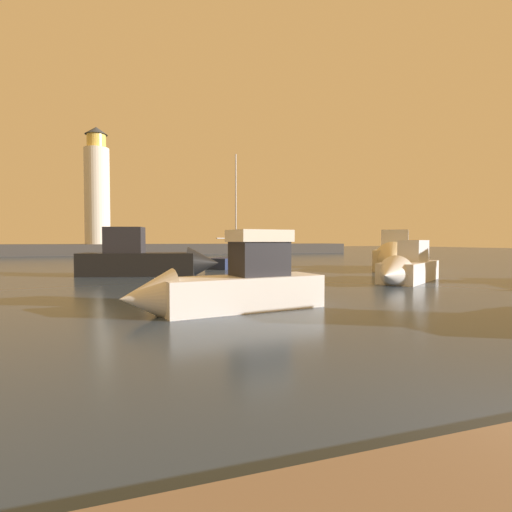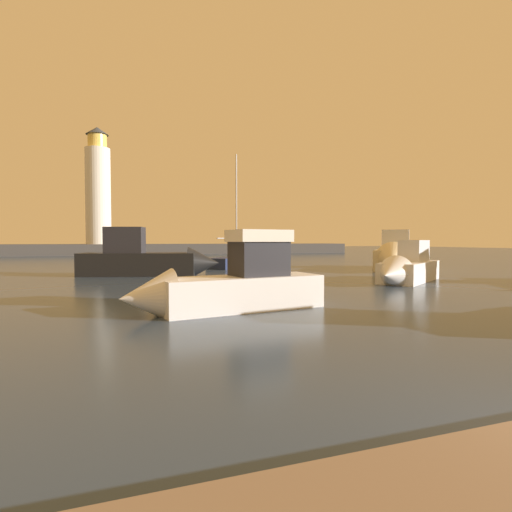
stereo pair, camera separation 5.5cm
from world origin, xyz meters
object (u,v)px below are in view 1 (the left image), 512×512
(lighthouse, at_px, (97,189))
(motorboat_1, at_px, (394,257))
(motorboat_0, at_px, (225,285))
(motorboat_6, at_px, (405,269))
(sailboat_moored, at_px, (233,261))
(motorboat_2, at_px, (152,260))

(lighthouse, distance_m, motorboat_1, 50.22)
(motorboat_1, bearing_deg, motorboat_0, -142.21)
(motorboat_6, xyz_separation_m, sailboat_moored, (-5.48, 15.32, -0.24))
(motorboat_6, bearing_deg, lighthouse, 109.16)
(motorboat_0, xyz_separation_m, sailboat_moored, (6.15, 20.68, -0.33))
(lighthouse, distance_m, sailboat_moored, 39.41)
(motorboat_1, height_order, motorboat_2, motorboat_1)
(lighthouse, xyz_separation_m, motorboat_0, (6.22, -56.70, -9.77))
(lighthouse, distance_m, motorboat_6, 55.24)
(lighthouse, relative_size, motorboat_2, 2.02)
(motorboat_6, height_order, sailboat_moored, sailboat_moored)
(lighthouse, height_order, motorboat_2, lighthouse)
(motorboat_2, relative_size, sailboat_moored, 0.94)
(motorboat_6, bearing_deg, sailboat_moored, 109.67)
(motorboat_1, xyz_separation_m, motorboat_6, (-5.50, -7.92, -0.27))
(motorboat_0, relative_size, motorboat_6, 1.02)
(motorboat_2, bearing_deg, motorboat_0, -85.36)
(motorboat_1, xyz_separation_m, motorboat_2, (-18.30, 1.20, -0.02))
(motorboat_0, distance_m, motorboat_1, 21.67)
(motorboat_1, relative_size, motorboat_6, 1.31)
(motorboat_2, bearing_deg, motorboat_1, -3.76)
(motorboat_0, xyz_separation_m, motorboat_1, (17.12, 13.28, 0.18))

